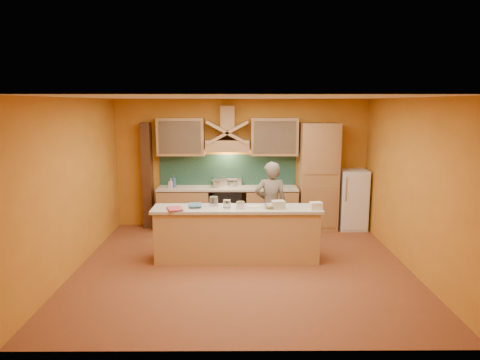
{
  "coord_description": "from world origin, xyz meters",
  "views": [
    {
      "loc": [
        -0.09,
        -6.83,
        2.72
      ],
      "look_at": [
        -0.04,
        0.9,
        1.32
      ],
      "focal_mm": 32.0,
      "sensor_mm": 36.0,
      "label": 1
    }
  ],
  "objects_px": {
    "person": "(271,205)",
    "mixing_bowl": "(272,206)",
    "fridge": "(352,199)",
    "kitchen_scale": "(240,206)",
    "stove": "(228,208)"
  },
  "relations": [
    {
      "from": "fridge",
      "to": "mixing_bowl",
      "type": "xyz_separation_m",
      "value": [
        -1.9,
        -1.95,
        0.33
      ]
    },
    {
      "from": "fridge",
      "to": "person",
      "type": "distance_m",
      "value": 2.24
    },
    {
      "from": "person",
      "to": "mixing_bowl",
      "type": "xyz_separation_m",
      "value": [
        -0.04,
        -0.72,
        0.15
      ]
    },
    {
      "from": "person",
      "to": "fridge",
      "type": "bearing_deg",
      "value": -146.98
    },
    {
      "from": "stove",
      "to": "mixing_bowl",
      "type": "relative_size",
      "value": 3.49
    },
    {
      "from": "person",
      "to": "kitchen_scale",
      "type": "distance_m",
      "value": 0.96
    },
    {
      "from": "person",
      "to": "kitchen_scale",
      "type": "height_order",
      "value": "person"
    },
    {
      "from": "stove",
      "to": "mixing_bowl",
      "type": "xyz_separation_m",
      "value": [
        0.8,
        -1.95,
        0.53
      ]
    },
    {
      "from": "fridge",
      "to": "kitchen_scale",
      "type": "relative_size",
      "value": 10.22
    },
    {
      "from": "person",
      "to": "kitchen_scale",
      "type": "xyz_separation_m",
      "value": [
        -0.57,
        -0.75,
        0.17
      ]
    },
    {
      "from": "stove",
      "to": "person",
      "type": "height_order",
      "value": "person"
    },
    {
      "from": "kitchen_scale",
      "to": "mixing_bowl",
      "type": "height_order",
      "value": "kitchen_scale"
    },
    {
      "from": "stove",
      "to": "fridge",
      "type": "height_order",
      "value": "fridge"
    },
    {
      "from": "fridge",
      "to": "person",
      "type": "relative_size",
      "value": 0.79
    },
    {
      "from": "mixing_bowl",
      "to": "kitchen_scale",
      "type": "bearing_deg",
      "value": -176.73
    }
  ]
}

